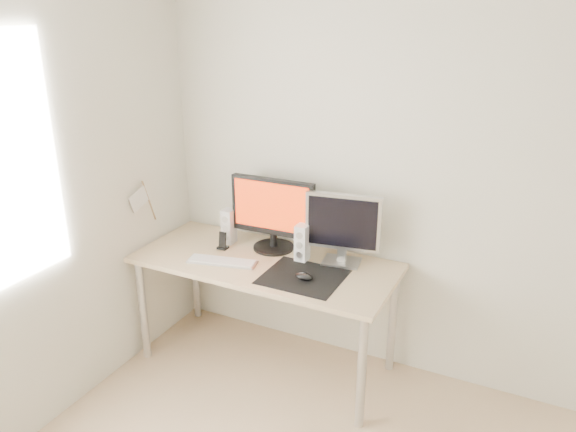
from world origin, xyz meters
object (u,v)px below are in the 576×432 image
(desk, at_px, (265,272))
(second_monitor, at_px, (343,226))
(phone_dock, at_px, (223,244))
(keyboard, at_px, (222,261))
(speaker_left, at_px, (229,226))
(speaker_right, at_px, (302,243))
(mouse, at_px, (304,277))
(main_monitor, at_px, (273,211))

(desk, distance_m, second_monitor, 0.56)
(phone_dock, bearing_deg, second_monitor, 10.53)
(desk, xyz_separation_m, keyboard, (-0.22, -0.14, 0.09))
(speaker_left, bearing_deg, speaker_right, -3.35)
(speaker_right, relative_size, phone_dock, 2.02)
(desk, distance_m, speaker_left, 0.42)
(mouse, bearing_deg, phone_dock, 165.69)
(phone_dock, bearing_deg, desk, -6.98)
(desk, bearing_deg, speaker_right, 29.05)
(mouse, distance_m, phone_dock, 0.67)
(mouse, height_order, phone_dock, phone_dock)
(speaker_left, bearing_deg, mouse, -21.98)
(speaker_right, distance_m, keyboard, 0.50)
(main_monitor, distance_m, keyboard, 0.44)
(mouse, bearing_deg, speaker_right, 117.43)
(second_monitor, height_order, keyboard, second_monitor)
(desk, xyz_separation_m, second_monitor, (0.43, 0.18, 0.32))
(speaker_right, bearing_deg, phone_dock, -172.33)
(mouse, relative_size, phone_dock, 0.91)
(main_monitor, height_order, speaker_right, main_monitor)
(desk, height_order, keyboard, keyboard)
(main_monitor, relative_size, speaker_right, 2.42)
(speaker_right, height_order, keyboard, speaker_right)
(second_monitor, relative_size, speaker_left, 1.98)
(mouse, xyz_separation_m, speaker_left, (-0.66, 0.27, 0.09))
(phone_dock, bearing_deg, mouse, -14.31)
(desk, bearing_deg, keyboard, -148.26)
(main_monitor, bearing_deg, speaker_right, -16.28)
(desk, height_order, phone_dock, phone_dock)
(desk, bearing_deg, mouse, -21.27)
(mouse, xyz_separation_m, main_monitor, (-0.36, 0.30, 0.23))
(mouse, height_order, main_monitor, main_monitor)
(speaker_left, bearing_deg, keyboard, -66.47)
(main_monitor, bearing_deg, mouse, -40.40)
(main_monitor, distance_m, second_monitor, 0.47)
(second_monitor, xyz_separation_m, keyboard, (-0.65, -0.32, -0.23))
(speaker_right, xyz_separation_m, phone_dock, (-0.52, -0.07, -0.08))
(mouse, height_order, speaker_right, speaker_right)
(speaker_left, xyz_separation_m, speaker_right, (0.54, -0.03, 0.00))
(desk, relative_size, second_monitor, 3.55)
(mouse, relative_size, keyboard, 0.24)
(second_monitor, relative_size, speaker_right, 1.98)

